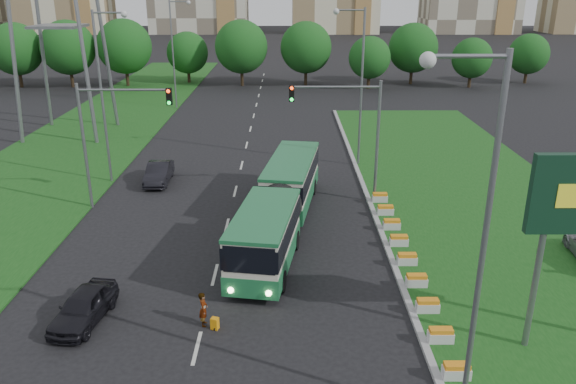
{
  "coord_description": "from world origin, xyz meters",
  "views": [
    {
      "loc": [
        0.55,
        -24.71,
        13.53
      ],
      "look_at": [
        0.66,
        4.8,
        2.6
      ],
      "focal_mm": 35.0,
      "sensor_mm": 36.0,
      "label": 1
    }
  ],
  "objects_px": {
    "car_left_far": "(159,173)",
    "car_left_near": "(84,307)",
    "traffic_mast_median": "(353,123)",
    "articulated_bus": "(279,204)",
    "traffic_mast_left": "(108,127)",
    "pedestrian": "(203,309)",
    "shopping_trolley": "(215,324)"
  },
  "relations": [
    {
      "from": "traffic_mast_median",
      "to": "car_left_near",
      "type": "xyz_separation_m",
      "value": [
        -12.84,
        -14.06,
        -4.65
      ]
    },
    {
      "from": "car_left_near",
      "to": "pedestrian",
      "type": "bearing_deg",
      "value": 5.04
    },
    {
      "from": "traffic_mast_left",
      "to": "car_left_near",
      "type": "bearing_deg",
      "value": -79.93
    },
    {
      "from": "traffic_mast_left",
      "to": "pedestrian",
      "type": "xyz_separation_m",
      "value": [
        7.45,
        -13.38,
        -4.58
      ]
    },
    {
      "from": "pedestrian",
      "to": "traffic_mast_median",
      "type": "bearing_deg",
      "value": -31.45
    },
    {
      "from": "pedestrian",
      "to": "traffic_mast_left",
      "type": "bearing_deg",
      "value": 25.86
    },
    {
      "from": "car_left_near",
      "to": "shopping_trolley",
      "type": "distance_m",
      "value": 5.68
    },
    {
      "from": "traffic_mast_median",
      "to": "car_left_far",
      "type": "bearing_deg",
      "value": 163.92
    },
    {
      "from": "car_left_far",
      "to": "traffic_mast_median",
      "type": "bearing_deg",
      "value": -17.61
    },
    {
      "from": "pedestrian",
      "to": "shopping_trolley",
      "type": "xyz_separation_m",
      "value": [
        0.49,
        -0.3,
        -0.51
      ]
    },
    {
      "from": "traffic_mast_left",
      "to": "shopping_trolley",
      "type": "relative_size",
      "value": 15.5
    },
    {
      "from": "traffic_mast_median",
      "to": "shopping_trolley",
      "type": "distance_m",
      "value": 17.13
    },
    {
      "from": "car_left_far",
      "to": "pedestrian",
      "type": "height_order",
      "value": "pedestrian"
    },
    {
      "from": "car_left_near",
      "to": "shopping_trolley",
      "type": "xyz_separation_m",
      "value": [
        5.62,
        -0.62,
        -0.44
      ]
    },
    {
      "from": "car_left_near",
      "to": "traffic_mast_median",
      "type": "bearing_deg",
      "value": 56.16
    },
    {
      "from": "car_left_far",
      "to": "articulated_bus",
      "type": "bearing_deg",
      "value": -45.65
    },
    {
      "from": "traffic_mast_median",
      "to": "shopping_trolley",
      "type": "xyz_separation_m",
      "value": [
        -7.21,
        -14.68,
        -5.09
      ]
    },
    {
      "from": "traffic_mast_median",
      "to": "shopping_trolley",
      "type": "bearing_deg",
      "value": -116.16
    },
    {
      "from": "pedestrian",
      "to": "car_left_near",
      "type": "bearing_deg",
      "value": 83.23
    },
    {
      "from": "car_left_far",
      "to": "car_left_near",
      "type": "bearing_deg",
      "value": -89.54
    },
    {
      "from": "car_left_far",
      "to": "pedestrian",
      "type": "distance_m",
      "value": 19.14
    },
    {
      "from": "traffic_mast_left",
      "to": "shopping_trolley",
      "type": "xyz_separation_m",
      "value": [
        7.95,
        -13.68,
        -5.09
      ]
    },
    {
      "from": "car_left_near",
      "to": "traffic_mast_left",
      "type": "bearing_deg",
      "value": 108.62
    },
    {
      "from": "car_left_far",
      "to": "traffic_mast_left",
      "type": "bearing_deg",
      "value": -110.71
    },
    {
      "from": "traffic_mast_median",
      "to": "articulated_bus",
      "type": "bearing_deg",
      "value": -135.0
    },
    {
      "from": "traffic_mast_median",
      "to": "pedestrian",
      "type": "distance_m",
      "value": 16.94
    },
    {
      "from": "pedestrian",
      "to": "shopping_trolley",
      "type": "height_order",
      "value": "pedestrian"
    },
    {
      "from": "traffic_mast_median",
      "to": "traffic_mast_left",
      "type": "relative_size",
      "value": 1.0
    },
    {
      "from": "traffic_mast_left",
      "to": "car_left_far",
      "type": "distance_m",
      "value": 6.93
    },
    {
      "from": "traffic_mast_left",
      "to": "articulated_bus",
      "type": "xyz_separation_m",
      "value": [
        10.5,
        -3.66,
        -3.66
      ]
    },
    {
      "from": "traffic_mast_left",
      "to": "shopping_trolley",
      "type": "height_order",
      "value": "traffic_mast_left"
    },
    {
      "from": "car_left_near",
      "to": "pedestrian",
      "type": "height_order",
      "value": "pedestrian"
    }
  ]
}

